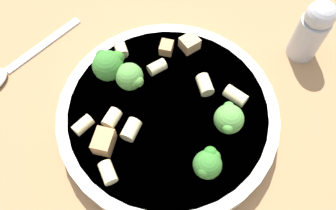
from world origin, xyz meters
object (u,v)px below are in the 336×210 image
(pasta_bowl, at_px, (168,113))
(spoon, at_px, (2,73))
(rigatoni_0, at_px, (121,48))
(rigatoni_2, at_px, (108,172))
(rigatoni_5, at_px, (235,96))
(broccoli_floret_1, at_px, (229,120))
(rigatoni_4, at_px, (205,85))
(rigatoni_7, at_px, (131,130))
(chicken_chunk_1, at_px, (104,142))
(chicken_chunk_2, at_px, (166,48))
(broccoli_floret_3, at_px, (130,78))
(rigatoni_3, at_px, (83,126))
(broccoli_floret_0, at_px, (208,164))
(broccoli_floret_2, at_px, (108,65))
(rigatoni_1, at_px, (156,67))
(pepper_shaker, at_px, (312,30))
(chicken_chunk_0, at_px, (190,43))
(rigatoni_6, at_px, (112,119))

(pasta_bowl, xyz_separation_m, spoon, (0.12, 0.20, -0.01))
(rigatoni_0, xyz_separation_m, rigatoni_2, (-0.16, 0.04, 0.00))
(pasta_bowl, bearing_deg, rigatoni_5, -94.41)
(spoon, bearing_deg, broccoli_floret_1, -121.59)
(pasta_bowl, xyz_separation_m, rigatoni_4, (0.02, -0.05, 0.02))
(rigatoni_5, relative_size, rigatoni_7, 1.15)
(rigatoni_7, relative_size, chicken_chunk_1, 0.89)
(rigatoni_4, relative_size, chicken_chunk_2, 1.33)
(broccoli_floret_3, bearing_deg, rigatoni_3, 122.84)
(broccoli_floret_0, height_order, rigatoni_2, broccoli_floret_0)
(broccoli_floret_2, bearing_deg, rigatoni_1, -94.54)
(rigatoni_3, bearing_deg, pasta_bowl, -89.49)
(broccoli_floret_1, distance_m, pepper_shaker, 0.18)
(broccoli_floret_0, bearing_deg, rigatoni_5, -38.15)
(chicken_chunk_1, distance_m, chicken_chunk_2, 0.15)
(pasta_bowl, bearing_deg, chicken_chunk_1, 108.89)
(broccoli_floret_0, xyz_separation_m, spoon, (0.20, 0.22, -0.04))
(chicken_chunk_0, bearing_deg, pepper_shaker, -98.75)
(broccoli_floret_3, height_order, rigatoni_4, broccoli_floret_3)
(rigatoni_6, distance_m, pepper_shaker, 0.28)
(chicken_chunk_1, bearing_deg, broccoli_floret_3, -32.99)
(pepper_shaker, bearing_deg, rigatoni_2, 112.56)
(rigatoni_0, bearing_deg, rigatoni_5, -130.83)
(chicken_chunk_2, bearing_deg, rigatoni_6, 135.06)
(broccoli_floret_2, xyz_separation_m, broccoli_floret_3, (-0.02, -0.02, -0.00))
(rigatoni_6, bearing_deg, rigatoni_5, -91.96)
(rigatoni_4, bearing_deg, rigatoni_5, -127.12)
(broccoli_floret_1, xyz_separation_m, chicken_chunk_1, (0.01, 0.14, -0.01))
(pasta_bowl, relative_size, rigatoni_5, 9.80)
(rigatoni_2, height_order, rigatoni_5, rigatoni_5)
(rigatoni_3, xyz_separation_m, chicken_chunk_1, (-0.03, -0.02, 0.00))
(rigatoni_4, distance_m, chicken_chunk_2, 0.07)
(pasta_bowl, relative_size, spoon, 1.57)
(rigatoni_3, bearing_deg, rigatoni_2, -162.84)
(rigatoni_4, bearing_deg, rigatoni_7, 110.48)
(rigatoni_0, height_order, spoon, rigatoni_0)
(rigatoni_0, distance_m, rigatoni_2, 0.16)
(broccoli_floret_2, bearing_deg, rigatoni_7, -172.95)
(rigatoni_5, bearing_deg, rigatoni_6, 88.04)
(broccoli_floret_0, relative_size, broccoli_floret_1, 0.91)
(broccoli_floret_2, relative_size, rigatoni_5, 1.64)
(chicken_chunk_0, bearing_deg, broccoli_floret_0, 170.45)
(broccoli_floret_3, distance_m, rigatoni_0, 0.06)
(rigatoni_5, xyz_separation_m, spoon, (0.13, 0.28, -0.03))
(rigatoni_6, distance_m, chicken_chunk_0, 0.14)
(broccoli_floret_3, distance_m, rigatoni_7, 0.06)
(broccoli_floret_0, xyz_separation_m, rigatoni_3, (0.08, 0.12, -0.01))
(rigatoni_6, distance_m, chicken_chunk_2, 0.12)
(broccoli_floret_1, relative_size, rigatoni_7, 1.59)
(broccoli_floret_0, height_order, rigatoni_7, broccoli_floret_0)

